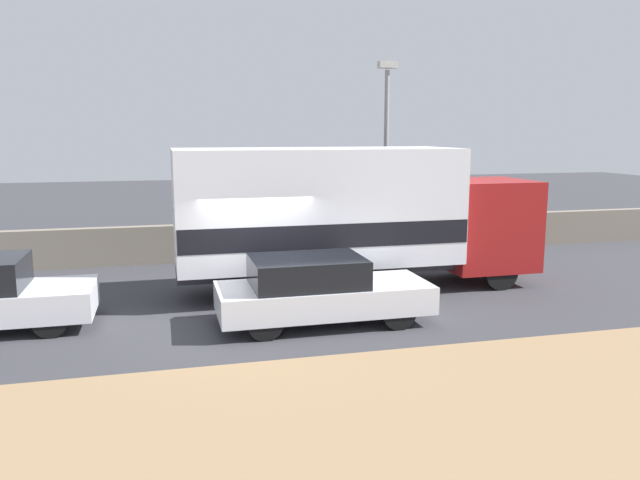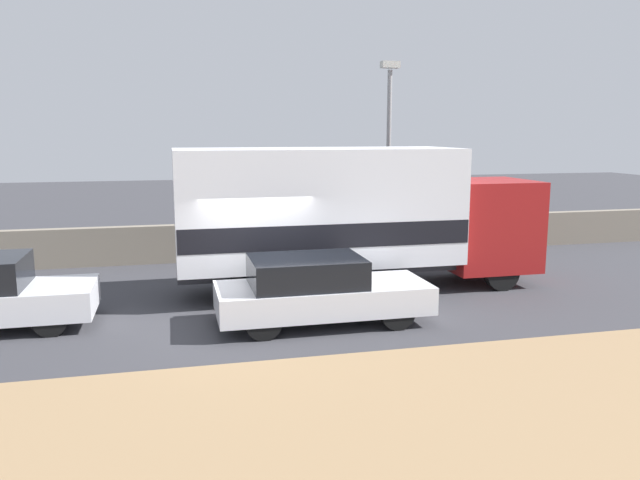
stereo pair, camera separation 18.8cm
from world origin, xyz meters
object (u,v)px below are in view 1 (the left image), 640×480
at_px(street_lamp, 386,144).
at_px(box_truck, 345,215).
at_px(car_hatchback, 319,290).
at_px(pedestrian, 460,233).

relative_size(street_lamp, box_truck, 0.67).
bearing_deg(street_lamp, car_hatchback, -120.59).
height_order(box_truck, car_hatchback, box_truck).
relative_size(street_lamp, car_hatchback, 1.38).
relative_size(box_truck, pedestrian, 5.51).
distance_m(street_lamp, pedestrian, 3.55).
height_order(street_lamp, pedestrian, street_lamp).
xyz_separation_m(street_lamp, car_hatchback, (-3.74, -6.33, -2.82)).
bearing_deg(street_lamp, pedestrian, -30.52).
bearing_deg(box_truck, street_lamp, 57.38).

